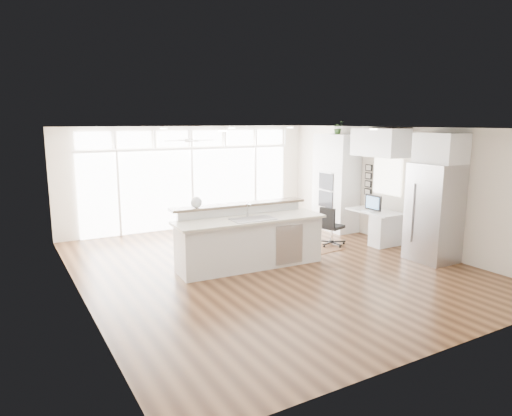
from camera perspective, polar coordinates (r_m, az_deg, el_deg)
floor at (r=9.13m, az=1.57°, el=-7.29°), size 7.00×8.00×0.02m
ceiling at (r=8.69m, az=1.66°, el=9.96°), size 7.00×8.00×0.02m
wall_back at (r=12.36m, az=-8.17°, el=3.82°), size 7.00×0.04×2.70m
wall_front at (r=5.87m, az=22.59°, el=-4.60°), size 7.00×0.04×2.70m
wall_left at (r=7.61m, az=-21.45°, el=-1.13°), size 0.04×8.00×2.70m
wall_right at (r=11.03m, az=17.31°, el=2.62°), size 0.04×8.00×2.70m
glass_wall at (r=12.34m, az=-8.02°, el=2.41°), size 5.80×0.06×2.08m
transom_row at (r=12.22m, az=-8.19°, el=8.59°), size 5.90×0.06×0.40m
desk_window at (r=11.18m, az=16.10°, el=3.82°), size 0.04×0.85×0.85m
ceiling_fan at (r=10.98m, az=-8.40°, el=8.87°), size 1.16×1.16×0.32m
recessed_lights at (r=8.86m, az=0.97°, el=9.85°), size 3.40×3.00×0.02m
oven_cabinet at (r=12.11m, az=9.97°, el=3.15°), size 0.64×1.20×2.50m
desk_nook at (r=11.15m, az=14.61°, el=-2.24°), size 0.72×1.30×0.76m
upper_cabinets at (r=10.91m, az=15.25°, el=7.92°), size 0.64×1.30×0.64m
refrigerator at (r=9.93m, az=21.36°, el=-0.55°), size 0.76×0.90×2.00m
fridge_cabinet at (r=9.82m, az=22.10°, el=6.94°), size 0.64×0.90×0.60m
framed_photos at (r=11.64m, az=13.87°, el=3.44°), size 0.06×0.22×0.80m
kitchen_island at (r=8.93m, az=-0.74°, el=-3.66°), size 3.05×1.29×1.19m
rug at (r=10.39m, az=8.30°, el=-5.07°), size 0.92×0.72×0.01m
office_chair at (r=10.65m, az=9.48°, el=-2.26°), size 0.58×0.55×0.90m
fishbowl at (r=8.78m, az=-7.47°, el=0.71°), size 0.25×0.25×0.22m
monitor at (r=10.98m, az=14.45°, el=0.66°), size 0.09×0.48×0.40m
keyboard at (r=10.89m, az=13.76°, el=-0.41°), size 0.11×0.29×0.01m
potted_plant at (r=12.01m, az=10.19°, el=9.69°), size 0.35×0.37×0.26m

